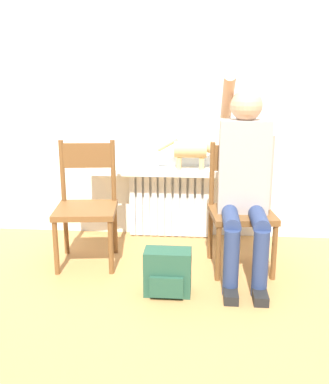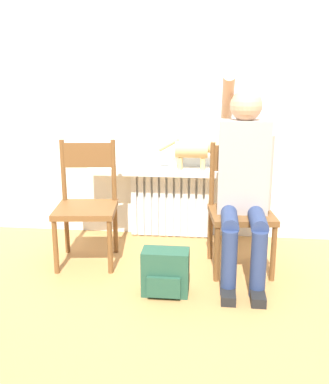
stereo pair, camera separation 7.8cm
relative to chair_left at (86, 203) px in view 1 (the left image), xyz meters
The scene contains 10 objects.
ground_plane 0.91m from the chair_left, 45.24° to the right, with size 12.00×12.00×0.00m, color #B27F47.
wall_with_window 1.25m from the chair_left, 49.82° to the left, with size 7.00×0.06×2.70m.
radiator 0.83m from the chair_left, 46.27° to the left, with size 0.68×0.08×0.56m.
windowsill 0.78m from the chair_left, 43.04° to the left, with size 1.36×0.22×0.05m.
window_glass 1.04m from the chair_left, 48.29° to the left, with size 1.30×0.01×0.90m.
chair_left is the anchor object (origin of this frame).
chair_right 1.11m from the chair_left, ahead, with size 0.48×0.48×0.89m.
person 1.15m from the chair_left, ahead, with size 0.36×0.97×1.38m.
cat 0.96m from the chair_left, 33.15° to the left, with size 0.48×0.14×0.26m.
backpack 0.84m from the chair_left, 36.82° to the right, with size 0.30×0.19×0.29m.
Camera 1 is at (0.27, -2.51, 1.36)m, focal length 42.00 mm.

